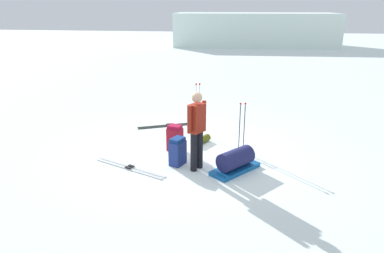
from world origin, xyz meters
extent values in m
plane|color=white|center=(0.00, 0.00, 0.00)|extent=(80.00, 80.00, 0.00)
cube|color=white|center=(1.88, 24.17, 1.35)|extent=(13.55, 5.57, 2.71)
cylinder|color=black|center=(0.16, -0.84, 0.42)|extent=(0.14, 0.14, 0.85)
cylinder|color=black|center=(0.26, -0.67, 0.42)|extent=(0.14, 0.14, 0.85)
cube|color=maroon|center=(0.21, -0.76, 1.15)|extent=(0.36, 0.40, 0.60)
cylinder|color=maroon|center=(0.09, -0.96, 1.18)|extent=(0.09, 0.09, 0.58)
cylinder|color=maroon|center=(0.34, -0.55, 1.18)|extent=(0.09, 0.09, 0.58)
sphere|color=tan|center=(0.21, -0.76, 1.59)|extent=(0.22, 0.22, 0.22)
cube|color=silver|center=(-1.21, -0.89, 0.01)|extent=(1.70, 0.80, 0.02)
cube|color=black|center=(-1.21, -0.89, 0.04)|extent=(0.15, 0.11, 0.03)
cube|color=silver|center=(-1.25, -0.98, 0.01)|extent=(1.70, 0.80, 0.02)
cube|color=black|center=(-1.25, -0.98, 0.04)|extent=(0.15, 0.11, 0.03)
cube|color=black|center=(-0.95, 1.94, 0.01)|extent=(1.70, 0.80, 0.02)
cube|color=black|center=(-0.95, 1.94, 0.04)|extent=(0.15, 0.11, 0.03)
cube|color=black|center=(-0.99, 2.03, 0.01)|extent=(1.70, 0.80, 0.02)
cube|color=black|center=(-0.99, 2.03, 0.04)|extent=(0.15, 0.11, 0.03)
cube|color=maroon|center=(-0.44, 0.19, 0.28)|extent=(0.40, 0.35, 0.56)
cube|color=maroon|center=(-0.44, 0.19, 0.60)|extent=(0.36, 0.31, 0.08)
cube|color=navy|center=(-0.23, -0.59, 0.27)|extent=(0.37, 0.42, 0.55)
cube|color=navy|center=(-0.23, -0.59, 0.59)|extent=(0.34, 0.38, 0.08)
cylinder|color=#A8B5C0|center=(-0.11, 1.52, 0.67)|extent=(0.02, 0.02, 1.33)
sphere|color=#A51919|center=(-0.11, 1.52, 1.36)|extent=(0.05, 0.05, 0.05)
cylinder|color=black|center=(-0.11, 1.52, 0.06)|extent=(0.07, 0.07, 0.01)
cylinder|color=#A8B5C0|center=(-0.02, 1.54, 0.67)|extent=(0.02, 0.02, 1.33)
sphere|color=#A51919|center=(-0.02, 1.54, 1.36)|extent=(0.05, 0.05, 0.05)
cylinder|color=black|center=(-0.02, 1.54, 0.06)|extent=(0.07, 0.07, 0.01)
cylinder|color=black|center=(1.09, 0.30, 0.59)|extent=(0.02, 0.02, 1.17)
sphere|color=#A51919|center=(1.09, 0.30, 1.20)|extent=(0.05, 0.05, 0.05)
cylinder|color=black|center=(1.09, 0.30, 0.06)|extent=(0.07, 0.07, 0.01)
cylinder|color=black|center=(1.19, 0.33, 0.59)|extent=(0.02, 0.02, 1.17)
sphere|color=#A51919|center=(1.19, 0.33, 1.20)|extent=(0.05, 0.05, 0.05)
cylinder|color=black|center=(1.19, 0.33, 0.06)|extent=(0.07, 0.07, 0.01)
cube|color=#0F5294|center=(1.04, -0.74, 0.04)|extent=(1.08, 1.17, 0.09)
cylinder|color=#1D204F|center=(1.04, -0.74, 0.29)|extent=(0.82, 0.87, 0.40)
cylinder|color=#525313|center=(0.14, 0.74, 0.09)|extent=(0.42, 0.57, 0.18)
camera|label=1|loc=(1.11, -7.66, 3.36)|focal=33.25mm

